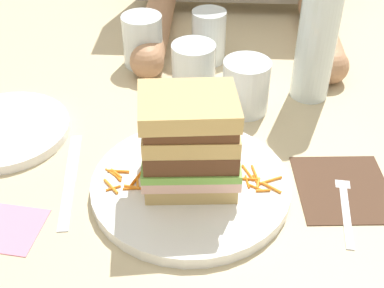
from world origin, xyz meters
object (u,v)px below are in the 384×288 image
sandwich (190,141)px  napkin_dark (343,188)px  fork (345,198)px  knife (70,181)px  napkin_pink (5,228)px  empty_tumbler_0 (210,36)px  juice_glass (246,89)px  water_bottle (320,19)px  empty_tumbler_2 (194,68)px  empty_tumbler_1 (143,40)px  side_plate (5,130)px  main_plate (191,186)px

sandwich → napkin_dark: 0.23m
fork → knife: (-0.38, 0.02, -0.00)m
fork → napkin_pink: 0.45m
empty_tumbler_0 → sandwich: bearing=-92.4°
knife → sandwich: bearing=-2.6°
juice_glass → knife: bearing=-141.7°
water_bottle → sandwich: bearing=-126.9°
water_bottle → empty_tumbler_2: size_ratio=3.52×
water_bottle → empty_tumbler_1: 0.33m
napkin_dark → empty_tumbler_2: bearing=131.9°
knife → side_plate: (-0.13, 0.10, 0.01)m
sandwich → napkin_dark: size_ratio=1.04×
main_plate → empty_tumbler_2: (-0.01, 0.26, 0.04)m
main_plate → fork: main_plate is taller
napkin_dark → napkin_pink: bearing=-167.6°
napkin_dark → empty_tumbler_0: bearing=118.8°
napkin_dark → empty_tumbler_2: 0.33m
water_bottle → side_plate: size_ratio=1.54×
empty_tumbler_1 → empty_tumbler_2: (0.10, -0.09, -0.00)m
knife → water_bottle: water_bottle is taller
napkin_pink → sandwich: bearing=19.5°
napkin_dark → empty_tumbler_0: empty_tumbler_0 is taller
fork → knife: size_ratio=0.83×
main_plate → empty_tumbler_1: size_ratio=2.82×
fork → empty_tumbler_0: (-0.19, 0.38, 0.05)m
sandwich → juice_glass: (0.08, 0.20, -0.05)m
knife → napkin_pink: bearing=-124.5°
napkin_dark → sandwich: bearing=-176.0°
fork → empty_tumbler_2: bearing=129.2°
empty_tumbler_1 → side_plate: (-0.19, -0.24, -0.04)m
sandwich → fork: size_ratio=0.85×
sandwich → juice_glass: bearing=68.9°
empty_tumbler_2 → side_plate: bearing=-153.0°
napkin_pink → napkin_dark: bearing=12.4°
sandwich → fork: (0.21, -0.01, -0.08)m
fork → main_plate: bearing=177.7°
empty_tumbler_1 → napkin_pink: empty_tumbler_1 is taller
side_plate → knife: bearing=-39.5°
juice_glass → water_bottle: 0.16m
empty_tumbler_2 → napkin_pink: size_ratio=0.94×
sandwich → knife: (-0.17, 0.01, -0.08)m
water_bottle → empty_tumbler_2: (-0.20, 0.00, -0.10)m
water_bottle → empty_tumbler_2: 0.22m
sandwich → empty_tumbler_1: sandwich is taller
napkin_dark → juice_glass: bearing=124.8°
sandwich → empty_tumbler_2: size_ratio=1.63×
empty_tumbler_1 → empty_tumbler_2: size_ratio=1.10×
fork → water_bottle: 0.30m
empty_tumbler_2 → napkin_pink: (-0.22, -0.34, -0.04)m
water_bottle → napkin_pink: water_bottle is taller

